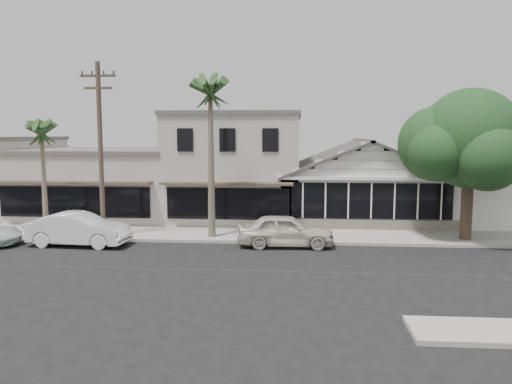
# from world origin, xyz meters

# --- Properties ---
(ground) EXTENTS (140.00, 140.00, 0.00)m
(ground) POSITION_xyz_m (0.00, 0.00, 0.00)
(ground) COLOR black
(ground) RESTS_ON ground
(sidewalk_north) EXTENTS (90.00, 3.50, 0.15)m
(sidewalk_north) POSITION_xyz_m (-8.00, 6.75, 0.07)
(sidewalk_north) COLOR #9E9991
(sidewalk_north) RESTS_ON ground
(corner_shop) EXTENTS (10.40, 8.60, 5.10)m
(corner_shop) POSITION_xyz_m (5.00, 12.47, 2.62)
(corner_shop) COLOR white
(corner_shop) RESTS_ON ground
(side_cottage) EXTENTS (6.00, 6.00, 3.00)m
(side_cottage) POSITION_xyz_m (13.20, 11.50, 1.50)
(side_cottage) COLOR white
(side_cottage) RESTS_ON ground
(row_building_near) EXTENTS (8.00, 10.00, 6.50)m
(row_building_near) POSITION_xyz_m (-3.00, 13.50, 3.25)
(row_building_near) COLOR beige
(row_building_near) RESTS_ON ground
(row_building_midnear) EXTENTS (10.00, 10.00, 4.20)m
(row_building_midnear) POSITION_xyz_m (-12.00, 13.50, 2.10)
(row_building_midnear) COLOR #B4AFA1
(row_building_midnear) RESTS_ON ground
(utility_pole) EXTENTS (1.80, 0.24, 9.00)m
(utility_pole) POSITION_xyz_m (-9.00, 5.20, 4.79)
(utility_pole) COLOR brown
(utility_pole) RESTS_ON ground
(car_0) EXTENTS (4.68, 2.02, 1.57)m
(car_0) POSITION_xyz_m (0.37, 4.49, 0.79)
(car_0) COLOR beige
(car_0) RESTS_ON ground
(car_1) EXTENTS (5.02, 2.02, 1.62)m
(car_1) POSITION_xyz_m (-9.72, 3.87, 0.81)
(car_1) COLOR white
(car_1) RESTS_ON ground
(shade_tree) EXTENTS (6.92, 6.26, 7.68)m
(shade_tree) POSITION_xyz_m (9.34, 6.45, 5.06)
(shade_tree) COLOR #4D3F2F
(shade_tree) RESTS_ON ground
(palm_east) EXTENTS (3.45, 3.45, 8.75)m
(palm_east) POSITION_xyz_m (-3.48, 5.85, 7.50)
(palm_east) COLOR #726651
(palm_east) RESTS_ON ground
(palm_mid) EXTENTS (2.31, 2.31, 6.49)m
(palm_mid) POSITION_xyz_m (-12.36, 5.79, 5.53)
(palm_mid) COLOR #726651
(palm_mid) RESTS_ON ground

